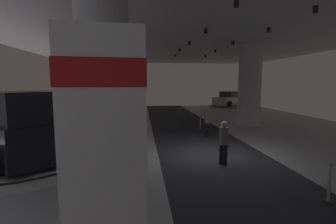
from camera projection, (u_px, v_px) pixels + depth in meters
name	position (u px, v px, depth m)	size (l,w,h in m)	color
ground	(212.00, 156.00, 9.75)	(24.00, 44.00, 0.06)	#B2B2B7
ceiling_with_spotlights	(215.00, 13.00, 9.09)	(24.00, 44.00, 0.39)	silver
column_right	(250.00, 86.00, 16.44)	(1.54, 1.54, 5.50)	silver
column_left	(104.00, 89.00, 6.19)	(1.34, 1.34, 5.50)	#ADADB2
brand_sign_pylon	(104.00, 158.00, 3.29)	(1.33, 0.77, 3.62)	slate
display_platform_far_left	(89.00, 114.00, 22.01)	(5.22, 5.22, 0.28)	#333338
display_car_far_left	(88.00, 104.00, 21.92)	(4.45, 3.95, 1.71)	black
display_platform_near_left	(24.00, 158.00, 8.71)	(5.68, 5.68, 0.36)	silver
pickup_truck_near_left	(24.00, 130.00, 8.36)	(5.00, 5.42, 2.30)	black
display_platform_deep_right	(228.00, 106.00, 28.87)	(4.74, 4.74, 0.26)	#B7B7BC
display_car_deep_right	(229.00, 99.00, 28.79)	(4.38, 4.07, 1.71)	silver
display_platform_mid_left	(68.00, 129.00, 14.38)	(5.68, 5.68, 0.36)	#B7B7BC
pickup_truck_mid_left	(68.00, 111.00, 14.00)	(4.66, 5.60, 2.30)	red
display_platform_deep_left	(115.00, 108.00, 27.23)	(5.68, 5.68, 0.33)	#333338
pickup_truck_deep_left	(112.00, 98.00, 27.13)	(5.59, 3.40, 2.30)	red
visitor_walking_near	(224.00, 140.00, 8.47)	(0.32, 0.32, 1.59)	black
visitor_walking_far	(207.00, 120.00, 13.06)	(0.32, 0.32, 1.59)	black
stanchion_a	(329.00, 188.00, 5.85)	(0.28, 0.28, 1.01)	#333338
stanchion_b	(200.00, 124.00, 15.17)	(0.28, 0.28, 1.01)	#333338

